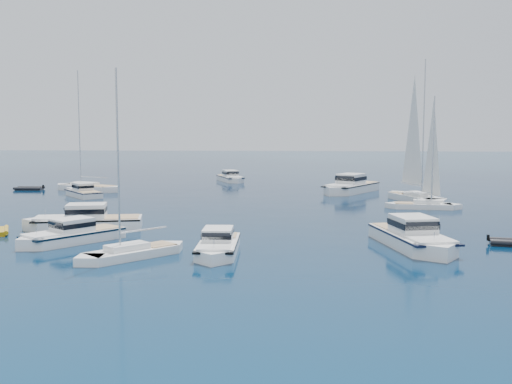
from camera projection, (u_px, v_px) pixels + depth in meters
The scene contains 14 objects.
ground at pixel (190, 266), 37.76m from camera, with size 400.00×400.00×0.00m, color #083050.
motor_cruiser_near at pixel (218, 254), 41.62m from camera, with size 2.68×8.76×2.30m, color white, non-canonical shape.
motor_cruiser_right at pixel (413, 247), 43.80m from camera, with size 3.44×11.23×2.95m, color white, non-canonical shape.
motor_cruiser_left at pixel (71, 243), 45.58m from camera, with size 2.81×9.18×2.41m, color white, non-canonical shape.
motor_cruiser_centre at pixel (85, 229), 51.76m from camera, with size 3.32×10.83×2.84m, color white, non-canonical shape.
motor_cruiser_far_l at pixel (83, 196), 76.93m from camera, with size 2.64×8.61×2.26m, color silver, non-canonical shape.
motor_cruiser_distant at pixel (350, 193), 81.66m from camera, with size 3.84×12.54×3.29m, color silver, non-canonical shape.
motor_cruiser_horizon at pixel (231, 181), 99.02m from camera, with size 2.78×9.08×2.38m, color white, non-canonical shape.
sailboat_fore at pixel (132, 257), 40.40m from camera, with size 2.32×8.92×13.11m, color white, non-canonical shape.
sailboat_centre at pixel (423, 209), 65.19m from camera, with size 2.24×8.63×12.68m, color white, non-canonical shape.
sailboat_sails_r at pixel (416, 202), 71.40m from camera, with size 3.07×11.80×17.34m, color white, non-canonical shape.
sailboat_far_l at pixel (87, 191), 84.23m from camera, with size 3.09×11.90×17.49m, color white, non-canonical shape.
tender_grey_near at pixel (512, 245), 44.56m from camera, with size 1.92×3.48×0.95m, color black, non-canonical shape.
tender_grey_far at pixel (29, 190), 85.12m from camera, with size 2.22×4.14×0.95m, color black, non-canonical shape.
Camera 1 is at (6.99, -36.63, 8.68)m, focal length 41.78 mm.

